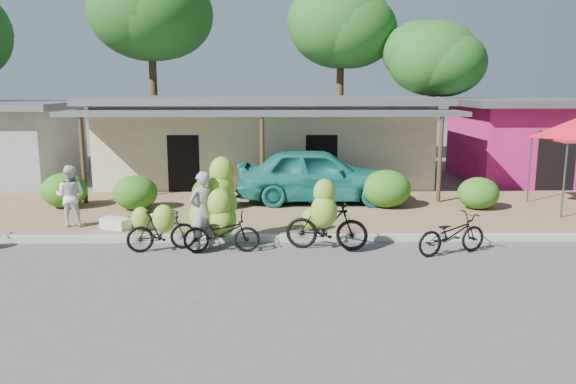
# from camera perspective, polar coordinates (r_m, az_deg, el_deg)

# --- Properties ---
(ground) EXTENTS (100.00, 100.00, 0.00)m
(ground) POSITION_cam_1_polar(r_m,az_deg,el_deg) (12.00, -3.48, -7.58)
(ground) COLOR #4E4B48
(ground) RESTS_ON ground
(sidewalk) EXTENTS (60.00, 6.00, 0.12)m
(sidewalk) POSITION_cam_1_polar(r_m,az_deg,el_deg) (16.80, -2.70, -2.03)
(sidewalk) COLOR olive
(sidewalk) RESTS_ON ground
(curb) EXTENTS (60.00, 0.25, 0.15)m
(curb) POSITION_cam_1_polar(r_m,az_deg,el_deg) (13.89, -3.10, -4.70)
(curb) COLOR #A8A399
(curb) RESTS_ON ground
(shop_main) EXTENTS (13.00, 8.50, 3.35)m
(shop_main) POSITION_cam_1_polar(r_m,az_deg,el_deg) (22.41, -2.25, 5.48)
(shop_main) COLOR beige
(shop_main) RESTS_ON ground
(shop_pink) EXTENTS (6.00, 6.00, 3.25)m
(shop_pink) POSITION_cam_1_polar(r_m,az_deg,el_deg) (24.57, 23.15, 4.97)
(shop_pink) COLOR #D32066
(shop_pink) RESTS_ON ground
(tree_far_center) EXTENTS (5.80, 5.73, 9.49)m
(tree_far_center) POSITION_cam_1_polar(r_m,az_deg,el_deg) (28.42, -14.18, 17.55)
(tree_far_center) COLOR #4F301F
(tree_far_center) RESTS_ON ground
(tree_center_right) EXTENTS (5.09, 4.96, 8.55)m
(tree_center_right) POSITION_cam_1_polar(r_m,az_deg,el_deg) (28.28, 4.99, 16.56)
(tree_center_right) COLOR #4F301F
(tree_center_right) RESTS_ON ground
(tree_near_right) EXTENTS (4.36, 4.18, 6.70)m
(tree_near_right) POSITION_cam_1_polar(r_m,az_deg,el_deg) (26.89, 14.12, 13.20)
(tree_near_right) COLOR #4F301F
(tree_near_right) RESTS_ON ground
(hedge_0) EXTENTS (1.36, 1.22, 1.06)m
(hedge_0) POSITION_cam_1_polar(r_m,az_deg,el_deg) (18.32, -21.78, 0.16)
(hedge_0) COLOR #1F5A14
(hedge_0) RESTS_ON sidewalk
(hedge_1) EXTENTS (1.32, 1.19, 1.03)m
(hedge_1) POSITION_cam_1_polar(r_m,az_deg,el_deg) (17.34, -15.25, -0.06)
(hedge_1) COLOR #1F5A14
(hedge_1) RESTS_ON sidewalk
(hedge_2) EXTENTS (1.25, 1.12, 0.97)m
(hedge_2) POSITION_cam_1_polar(r_m,az_deg,el_deg) (17.03, -7.67, -0.06)
(hedge_2) COLOR #1F5A14
(hedge_2) RESTS_ON sidewalk
(hedge_3) EXTENTS (1.42, 1.28, 1.11)m
(hedge_3) POSITION_cam_1_polar(r_m,az_deg,el_deg) (17.63, -0.23, 0.63)
(hedge_3) COLOR #1F5A14
(hedge_3) RESTS_ON sidewalk
(hedge_4) EXTENTS (1.47, 1.33, 1.15)m
(hedge_4) POSITION_cam_1_polar(r_m,az_deg,el_deg) (17.29, 9.98, 0.33)
(hedge_4) COLOR #1F5A14
(hedge_4) RESTS_ON sidewalk
(hedge_5) EXTENTS (1.23, 1.11, 0.96)m
(hedge_5) POSITION_cam_1_polar(r_m,az_deg,el_deg) (17.77, 18.78, -0.11)
(hedge_5) COLOR #1F5A14
(hedge_5) RESTS_ON sidewalk
(bike_left) EXTENTS (1.67, 1.29, 1.23)m
(bike_left) POSITION_cam_1_polar(r_m,az_deg,el_deg) (13.17, -12.67, -3.66)
(bike_left) COLOR black
(bike_left) RESTS_ON ground
(bike_center) EXTENTS (1.78, 1.22, 2.15)m
(bike_center) POSITION_cam_1_polar(r_m,az_deg,el_deg) (13.14, -6.78, -2.28)
(bike_center) COLOR black
(bike_center) RESTS_ON ground
(bike_right) EXTENTS (1.98, 1.33, 1.78)m
(bike_right) POSITION_cam_1_polar(r_m,az_deg,el_deg) (12.90, 3.90, -2.97)
(bike_right) COLOR black
(bike_right) RESTS_ON ground
(bike_far_right) EXTENTS (1.89, 1.23, 0.94)m
(bike_far_right) POSITION_cam_1_polar(r_m,az_deg,el_deg) (13.25, 16.30, -4.12)
(bike_far_right) COLOR black
(bike_far_right) RESTS_ON ground
(loose_banana_a) EXTENTS (0.49, 0.42, 0.62)m
(loose_banana_a) POSITION_cam_1_polar(r_m,az_deg,el_deg) (14.81, -14.69, -2.65)
(loose_banana_a) COLOR #82B72D
(loose_banana_a) RESTS_ON sidewalk
(loose_banana_b) EXTENTS (0.58, 0.49, 0.73)m
(loose_banana_b) POSITION_cam_1_polar(r_m,az_deg,el_deg) (14.54, -8.90, -2.45)
(loose_banana_b) COLOR #82B72D
(loose_banana_b) RESTS_ON sidewalk
(loose_banana_c) EXTENTS (0.48, 0.41, 0.60)m
(loose_banana_c) POSITION_cam_1_polar(r_m,az_deg,el_deg) (14.37, 2.38, -2.74)
(loose_banana_c) COLOR #82B72D
(loose_banana_c) RESTS_ON sidewalk
(sack_near) EXTENTS (0.92, 0.82, 0.30)m
(sack_near) POSITION_cam_1_polar(r_m,az_deg,el_deg) (15.17, -13.82, -2.91)
(sack_near) COLOR silver
(sack_near) RESTS_ON sidewalk
(sack_far) EXTENTS (0.84, 0.68, 0.28)m
(sack_far) POSITION_cam_1_polar(r_m,az_deg,el_deg) (15.22, -17.13, -3.07)
(sack_far) COLOR silver
(sack_far) RESTS_ON sidewalk
(vendor) EXTENTS (0.80, 0.77, 1.84)m
(vendor) POSITION_cam_1_polar(r_m,az_deg,el_deg) (13.15, -8.68, -1.90)
(vendor) COLOR gray
(vendor) RESTS_ON ground
(bystander) EXTENTS (0.81, 0.64, 1.62)m
(bystander) POSITION_cam_1_polar(r_m,az_deg,el_deg) (15.79, -21.24, -0.36)
(bystander) COLOR silver
(bystander) RESTS_ON sidewalk
(teal_van) EXTENTS (5.10, 2.06, 1.74)m
(teal_van) POSITION_cam_1_polar(r_m,az_deg,el_deg) (17.84, 2.98, 1.75)
(teal_van) COLOR #19726B
(teal_van) RESTS_ON sidewalk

